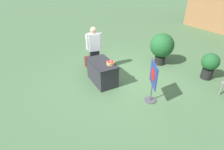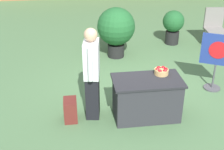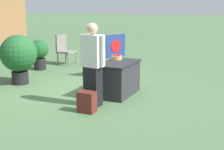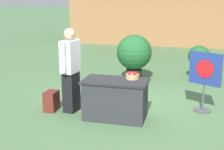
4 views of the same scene
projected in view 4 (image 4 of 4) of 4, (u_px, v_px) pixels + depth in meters
The scene contains 8 objects.
ground_plane at pixel (123, 103), 7.04m from camera, with size 120.00×120.00×0.00m, color #4C7047.
display_table at pixel (115, 99), 6.11m from camera, with size 1.26×0.71×0.78m.
apple_basket at pixel (132, 76), 6.09m from camera, with size 0.26×0.26×0.13m.
person_visitor at pixel (71, 70), 6.37m from camera, with size 0.32×0.60×1.74m.
backpack at pixel (51, 101), 6.56m from camera, with size 0.24×0.34×0.42m.
poster_board at pixel (205, 79), 6.39m from camera, with size 0.63×0.36×1.25m.
potted_plant_far_right at pixel (134, 54), 8.70m from camera, with size 0.98×0.98×1.32m.
potted_plant_far_left at pixel (199, 60), 8.97m from camera, with size 0.61×0.61×0.98m.
Camera 4 is at (1.41, -6.52, 2.36)m, focal length 50.00 mm.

